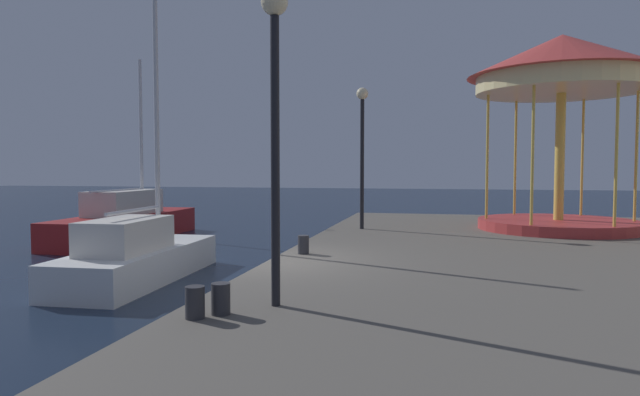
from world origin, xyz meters
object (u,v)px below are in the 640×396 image
object	(u,v)px
bollard_center	(221,299)
sailboat_red	(126,221)
bollard_north	(195,302)
sailboat_white	(137,256)
lamp_post_far_end	(362,133)
lamp_post_mid_promenade	(275,90)
bollard_south	(303,245)
carousel	(562,83)

from	to	relation	value
bollard_center	sailboat_red	bearing A→B (deg)	126.29
bollard_north	sailboat_white	bearing A→B (deg)	126.70
lamp_post_far_end	bollard_center	world-z (taller)	lamp_post_far_end
sailboat_white	lamp_post_mid_promenade	size ratio (longest dim) A/B	1.76
sailboat_red	bollard_south	size ratio (longest dim) A/B	18.58
carousel	bollard_north	distance (m)	13.71
carousel	lamp_post_mid_promenade	xyz separation A→B (m)	(-5.59, -10.57, -1.48)
bollard_south	bollard_north	world-z (taller)	same
carousel	bollard_north	size ratio (longest dim) A/B	14.44
bollard_north	sailboat_red	bearing A→B (deg)	124.98
sailboat_white	lamp_post_mid_promenade	world-z (taller)	sailboat_white
lamp_post_mid_promenade	bollard_south	size ratio (longest dim) A/B	10.51
lamp_post_far_end	bollard_south	size ratio (longest dim) A/B	10.66
lamp_post_mid_promenade	lamp_post_far_end	distance (m)	9.55
bollard_center	sailboat_white	bearing A→B (deg)	129.59
sailboat_red	carousel	size ratio (longest dim) A/B	1.29
sailboat_white	carousel	bearing A→B (deg)	30.10
lamp_post_mid_promenade	lamp_post_far_end	size ratio (longest dim) A/B	0.99
bollard_north	lamp_post_mid_promenade	bearing A→B (deg)	46.33
carousel	bollard_south	size ratio (longest dim) A/B	14.44
lamp_post_mid_promenade	bollard_north	world-z (taller)	lamp_post_mid_promenade
lamp_post_far_end	bollard_south	distance (m)	5.83
bollard_south	lamp_post_far_end	bearing A→B (deg)	84.00
lamp_post_mid_promenade	bollard_center	world-z (taller)	lamp_post_mid_promenade
carousel	bollard_center	world-z (taller)	carousel
sailboat_red	bollard_center	size ratio (longest dim) A/B	18.58
carousel	lamp_post_far_end	bearing A→B (deg)	-169.97
bollard_south	bollard_north	bearing A→B (deg)	-90.57
carousel	bollard_north	world-z (taller)	carousel
sailboat_red	lamp_post_mid_promenade	bearing A→B (deg)	-50.59
carousel	bollard_south	world-z (taller)	carousel
lamp_post_mid_promenade	bollard_south	distance (m)	5.23
sailboat_red	bollard_south	distance (m)	10.80
bollard_south	bollard_center	distance (m)	5.01
bollard_south	carousel	bearing A→B (deg)	44.20
sailboat_white	carousel	size ratio (longest dim) A/B	1.28
sailboat_red	bollard_south	xyz separation A→B (m)	(8.44, -6.74, 0.31)
carousel	lamp_post_far_end	world-z (taller)	carousel
sailboat_red	carousel	bearing A→B (deg)	-2.29
lamp_post_far_end	bollard_south	bearing A→B (deg)	-96.00
sailboat_red	lamp_post_far_end	world-z (taller)	sailboat_red
carousel	bollard_center	distance (m)	13.40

